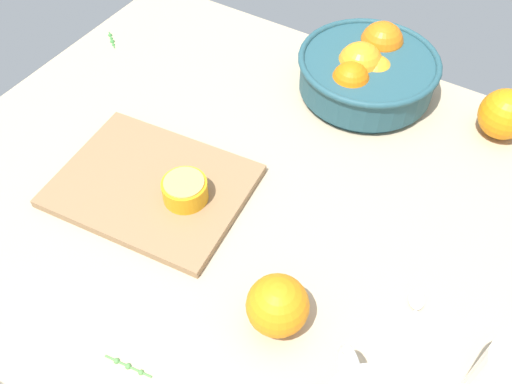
# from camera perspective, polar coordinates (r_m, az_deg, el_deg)

# --- Properties ---
(ground_plane) EXTENTS (1.13, 0.86, 0.03)m
(ground_plane) POSITION_cam_1_polar(r_m,az_deg,el_deg) (0.89, 1.69, -1.43)
(ground_plane) COLOR tan
(fruit_bowl) EXTENTS (0.26, 0.26, 0.11)m
(fruit_bowl) POSITION_cam_1_polar(r_m,az_deg,el_deg) (1.06, 11.43, 12.20)
(fruit_bowl) COLOR #234C56
(fruit_bowl) RESTS_ON ground_plane
(cutting_board) EXTENTS (0.32, 0.26, 0.01)m
(cutting_board) POSITION_cam_1_polar(r_m,az_deg,el_deg) (0.90, -10.71, 0.64)
(cutting_board) COLOR olive
(cutting_board) RESTS_ON ground_plane
(orange_half_0) EXTENTS (0.07, 0.07, 0.04)m
(orange_half_0) POSITION_cam_1_polar(r_m,az_deg,el_deg) (0.85, -7.37, 0.22)
(orange_half_0) COLOR orange
(orange_half_0) RESTS_ON cutting_board
(loose_orange_0) EXTENTS (0.09, 0.09, 0.09)m
(loose_orange_0) POSITION_cam_1_polar(r_m,az_deg,el_deg) (1.04, 24.37, 7.36)
(loose_orange_0) COLOR orange
(loose_orange_0) RESTS_ON ground_plane
(loose_orange_1) EXTENTS (0.08, 0.08, 0.08)m
(loose_orange_1) POSITION_cam_1_polar(r_m,az_deg,el_deg) (0.73, 2.26, -11.67)
(loose_orange_1) COLOR orange
(loose_orange_1) RESTS_ON ground_plane
(spoon) EXTENTS (0.06, 0.14, 0.01)m
(spoon) POSITION_cam_1_polar(r_m,az_deg,el_deg) (0.79, 16.28, -12.59)
(spoon) COLOR silver
(spoon) RESTS_ON ground_plane
(herb_sprig_0) EXTENTS (0.07, 0.01, 0.01)m
(herb_sprig_0) POSITION_cam_1_polar(r_m,az_deg,el_deg) (0.75, -13.19, -17.08)
(herb_sprig_0) COLOR #518C44
(herb_sprig_0) RESTS_ON ground_plane
(herb_sprig_1) EXTENTS (0.05, 0.04, 0.01)m
(herb_sprig_1) POSITION_cam_1_polar(r_m,az_deg,el_deg) (1.23, -14.75, 15.10)
(herb_sprig_1) COLOR #3A7C38
(herb_sprig_1) RESTS_ON ground_plane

